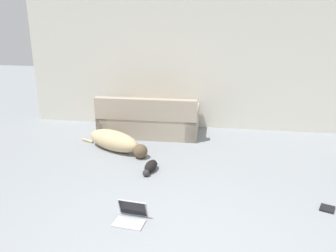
{
  "coord_description": "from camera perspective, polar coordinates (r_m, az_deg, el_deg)",
  "views": [
    {
      "loc": [
        0.32,
        -2.89,
        2.43
      ],
      "look_at": [
        -0.4,
        1.92,
        0.74
      ],
      "focal_mm": 40.0,
      "sensor_mm": 36.0,
      "label": 1
    }
  ],
  "objects": [
    {
      "name": "wall_back",
      "position": [
        7.09,
        5.86,
        9.91
      ],
      "size": [
        6.86,
        0.06,
        2.61
      ],
      "color": "beige",
      "rests_on": "ground_plane"
    },
    {
      "name": "couch",
      "position": [
        6.92,
        -2.91,
        0.73
      ],
      "size": [
        1.82,
        0.86,
        0.76
      ],
      "rotation": [
        0.0,
        0.0,
        3.16
      ],
      "color": "tan",
      "rests_on": "ground_plane"
    },
    {
      "name": "dog",
      "position": [
        6.25,
        -7.95,
        -2.34
      ],
      "size": [
        1.36,
        0.81,
        0.33
      ],
      "rotation": [
        0.0,
        0.0,
        5.81
      ],
      "color": "tan",
      "rests_on": "ground_plane"
    },
    {
      "name": "cat",
      "position": [
        5.51,
        -2.71,
        -6.24
      ],
      "size": [
        0.21,
        0.49,
        0.15
      ],
      "rotation": [
        0.0,
        0.0,
        4.53
      ],
      "color": "black",
      "rests_on": "ground_plane"
    },
    {
      "name": "laptop_open",
      "position": [
        4.41,
        -5.61,
        -13.24
      ],
      "size": [
        0.38,
        0.33,
        0.23
      ],
      "rotation": [
        0.0,
        0.0,
        -0.12
      ],
      "color": "#B7B7BC",
      "rests_on": "ground_plane"
    },
    {
      "name": "book_black",
      "position": [
        5.0,
        23.09,
        -11.5
      ],
      "size": [
        0.21,
        0.21,
        0.02
      ],
      "rotation": [
        0.0,
        0.0,
        -0.37
      ],
      "color": "black",
      "rests_on": "ground_plane"
    }
  ]
}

